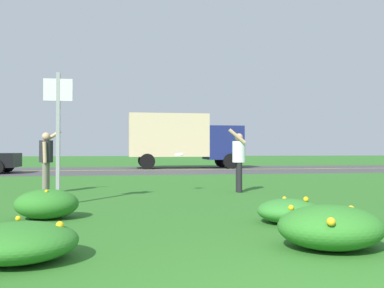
% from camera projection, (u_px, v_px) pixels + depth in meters
% --- Properties ---
extents(ground_plane, '(120.00, 120.00, 0.00)m').
position_uv_depth(ground_plane, '(178.00, 186.00, 12.79)').
color(ground_plane, '#2D6B23').
extents(highway_strip, '(120.00, 9.06, 0.01)m').
position_uv_depth(highway_strip, '(153.00, 170.00, 22.99)').
color(highway_strip, '#424244').
rests_on(highway_strip, ground).
extents(highway_center_stripe, '(120.00, 0.16, 0.00)m').
position_uv_depth(highway_center_stripe, '(153.00, 170.00, 22.99)').
color(highway_center_stripe, yellow).
rests_on(highway_center_stripe, ground).
extents(daylily_clump_front_center, '(1.19, 1.05, 0.49)m').
position_uv_depth(daylily_clump_front_center, '(330.00, 227.00, 4.75)').
color(daylily_clump_front_center, '#2D7526').
rests_on(daylily_clump_front_center, ground).
extents(daylily_clump_mid_left, '(1.16, 1.08, 0.39)m').
position_uv_depth(daylily_clump_mid_left, '(19.00, 242.00, 4.22)').
color(daylily_clump_mid_left, '#2D7526').
rests_on(daylily_clump_mid_left, ground).
extents(daylily_clump_front_right, '(1.00, 0.83, 0.49)m').
position_uv_depth(daylily_clump_front_right, '(47.00, 204.00, 6.81)').
color(daylily_clump_front_right, '#2D7526').
rests_on(daylily_clump_front_right, ground).
extents(daylily_clump_mid_center, '(0.96, 0.92, 0.41)m').
position_uv_depth(daylily_clump_mid_center, '(289.00, 211.00, 6.42)').
color(daylily_clump_mid_center, '#337F2D').
rests_on(daylily_clump_mid_center, ground).
extents(sign_post_near_path, '(0.56, 0.10, 2.65)m').
position_uv_depth(sign_post_near_path, '(58.00, 125.00, 8.42)').
color(sign_post_near_path, '#93969B').
rests_on(sign_post_near_path, ground).
extents(person_thrower_dark_shirt, '(0.53, 0.51, 1.63)m').
position_uv_depth(person_thrower_dark_shirt, '(46.00, 157.00, 10.78)').
color(person_thrower_dark_shirt, '#232328').
rests_on(person_thrower_dark_shirt, ground).
extents(person_catcher_white_shirt, '(0.50, 0.50, 1.66)m').
position_uv_depth(person_catcher_white_shirt, '(239.00, 157.00, 11.07)').
color(person_catcher_white_shirt, silver).
rests_on(person_catcher_white_shirt, ground).
extents(frisbee_white, '(0.25, 0.24, 0.12)m').
position_uv_depth(frisbee_white, '(179.00, 155.00, 11.18)').
color(frisbee_white, white).
extents(box_truck_navy, '(6.70, 2.46, 3.20)m').
position_uv_depth(box_truck_navy, '(183.00, 138.00, 25.33)').
color(box_truck_navy, navy).
rests_on(box_truck_navy, ground).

